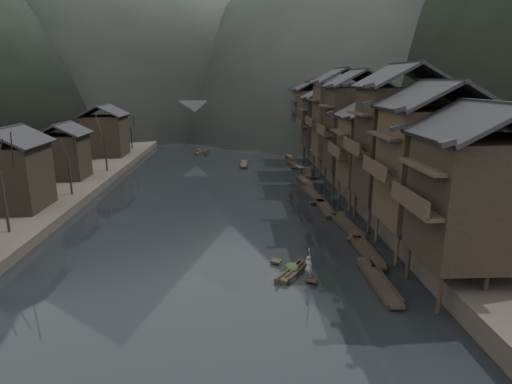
{
  "coord_description": "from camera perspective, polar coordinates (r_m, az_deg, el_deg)",
  "views": [
    {
      "loc": [
        2.17,
        -33.04,
        13.7
      ],
      "look_at": [
        4.1,
        9.58,
        2.5
      ],
      "focal_mm": 30.0,
      "sensor_mm": 36.0,
      "label": 1
    }
  ],
  "objects": [
    {
      "name": "midriver_boats",
      "position": [
        90.6,
        -5.33,
        6.08
      ],
      "size": [
        10.94,
        44.61,
        0.45
      ],
      "color": "black",
      "rests_on": "water"
    },
    {
      "name": "stone_bridge",
      "position": [
        105.41,
        -3.82,
        10.0
      ],
      "size": [
        40.0,
        6.0,
        9.0
      ],
      "color": "#4C4C4F",
      "rests_on": "ground"
    },
    {
      "name": "hero_sampan",
      "position": [
        31.9,
        4.99,
        -10.38
      ],
      "size": [
        3.13,
        4.21,
        0.43
      ],
      "color": "black",
      "rests_on": "water"
    },
    {
      "name": "moored_sampans",
      "position": [
        62.13,
        6.54,
        2.07
      ],
      "size": [
        3.35,
        74.78,
        0.47
      ],
      "color": "black",
      "rests_on": "water"
    },
    {
      "name": "bamboo_pole",
      "position": [
        29.49,
        7.55,
        -5.08
      ],
      "size": [
        0.91,
        2.41,
        3.26
      ],
      "primitive_type": "cylinder",
      "rotation": [
        0.66,
        0.0,
        -0.34
      ],
      "color": "#8C7A51",
      "rests_on": "boatman"
    },
    {
      "name": "left_bank",
      "position": [
        82.99,
        -29.22,
        3.75
      ],
      "size": [
        40.0,
        200.0,
        1.2
      ],
      "primitive_type": "cube",
      "color": "#2D2823",
      "rests_on": "ground"
    },
    {
      "name": "left_houses",
      "position": [
        58.34,
        -25.55,
        5.36
      ],
      "size": [
        8.1,
        53.2,
        8.73
      ],
      "color": "black",
      "rests_on": "left_bank"
    },
    {
      "name": "water",
      "position": [
        35.83,
        -5.92,
        -7.85
      ],
      "size": [
        300.0,
        300.0,
        0.0
      ],
      "primitive_type": "plane",
      "color": "black",
      "rests_on": "ground"
    },
    {
      "name": "stilt_houses",
      "position": [
        54.81,
        13.6,
        9.21
      ],
      "size": [
        9.0,
        67.6,
        15.63
      ],
      "color": "black",
      "rests_on": "ground"
    },
    {
      "name": "right_bank",
      "position": [
        81.09,
        21.4,
        4.61
      ],
      "size": [
        40.0,
        200.0,
        1.8
      ],
      "primitive_type": "cube",
      "color": "#2D2823",
      "rests_on": "ground"
    },
    {
      "name": "boatman",
      "position": [
        30.38,
        7.01,
        -9.52
      ],
      "size": [
        0.75,
        0.71,
        1.72
      ],
      "primitive_type": "imported",
      "rotation": [
        0.0,
        0.0,
        2.47
      ],
      "color": "slate",
      "rests_on": "hero_sampan"
    },
    {
      "name": "bare_trees",
      "position": [
        53.12,
        -23.83,
        5.4
      ],
      "size": [
        3.84,
        62.06,
        7.68
      ],
      "color": "black",
      "rests_on": "left_bank"
    },
    {
      "name": "cargo_heap",
      "position": [
        31.82,
        4.76,
        -9.4
      ],
      "size": [
        1.0,
        1.31,
        0.6
      ],
      "primitive_type": "ellipsoid",
      "color": "black",
      "rests_on": "hero_sampan"
    }
  ]
}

